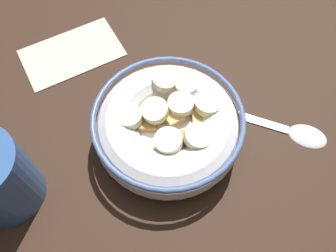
% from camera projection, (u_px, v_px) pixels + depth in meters
% --- Properties ---
extents(ground_plane, '(1.29, 1.29, 0.02)m').
position_uv_depth(ground_plane, '(168.00, 142.00, 0.43)').
color(ground_plane, '#332116').
extents(cereal_bowl, '(0.17, 0.17, 0.06)m').
position_uv_depth(cereal_bowl, '(168.00, 127.00, 0.39)').
color(cereal_bowl, silver).
rests_on(cereal_bowl, ground_plane).
extents(spoon, '(0.06, 0.14, 0.01)m').
position_uv_depth(spoon, '(295.00, 131.00, 0.42)').
color(spoon, silver).
rests_on(spoon, ground_plane).
extents(folded_napkin, '(0.15, 0.13, 0.00)m').
position_uv_depth(folded_napkin, '(72.00, 53.00, 0.48)').
color(folded_napkin, beige).
rests_on(folded_napkin, ground_plane).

